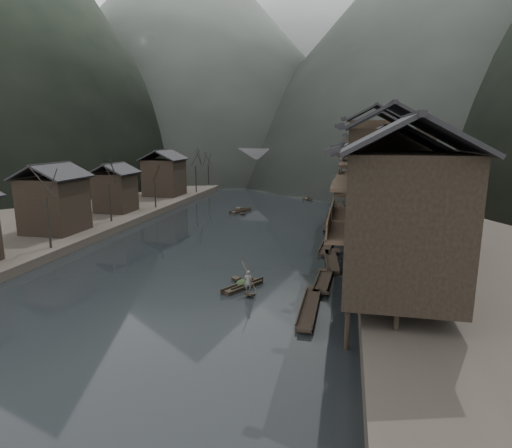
# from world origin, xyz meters

# --- Properties ---
(water) EXTENTS (300.00, 300.00, 0.00)m
(water) POSITION_xyz_m (0.00, 0.00, 0.00)
(water) COLOR black
(water) RESTS_ON ground
(right_bank) EXTENTS (40.00, 200.00, 1.80)m
(right_bank) POSITION_xyz_m (35.00, 40.00, 0.90)
(right_bank) COLOR #2D2823
(right_bank) RESTS_ON ground
(left_bank) EXTENTS (40.00, 200.00, 1.20)m
(left_bank) POSITION_xyz_m (-35.00, 40.00, 0.60)
(left_bank) COLOR #2D2823
(left_bank) RESTS_ON ground
(stilt_houses) EXTENTS (9.00, 67.60, 16.85)m
(stilt_houses) POSITION_xyz_m (17.28, 19.32, 9.09)
(stilt_houses) COLOR black
(stilt_houses) RESTS_ON ground
(left_houses) EXTENTS (8.10, 53.20, 8.73)m
(left_houses) POSITION_xyz_m (-20.50, 20.12, 5.66)
(left_houses) COLOR black
(left_houses) RESTS_ON left_bank
(bare_trees) EXTENTS (3.84, 71.76, 7.68)m
(bare_trees) POSITION_xyz_m (-17.00, 22.86, 6.58)
(bare_trees) COLOR black
(bare_trees) RESTS_ON left_bank
(moored_sampans) EXTENTS (2.77, 67.21, 0.47)m
(moored_sampans) POSITION_xyz_m (12.09, 24.67, 0.20)
(moored_sampans) COLOR black
(moored_sampans) RESTS_ON water
(midriver_boats) EXTENTS (13.87, 40.71, 0.45)m
(midriver_boats) POSITION_xyz_m (0.03, 52.30, 0.20)
(midriver_boats) COLOR black
(midriver_boats) RESTS_ON water
(stone_bridge) EXTENTS (40.00, 6.00, 9.00)m
(stone_bridge) POSITION_xyz_m (-0.00, 72.00, 5.11)
(stone_bridge) COLOR #4C4C4F
(stone_bridge) RESTS_ON ground
(hills) EXTENTS (320.00, 380.00, 114.37)m
(hills) POSITION_xyz_m (6.58, 165.70, 52.81)
(hills) COLOR black
(hills) RESTS_ON ground
(hero_sampan) EXTENTS (2.95, 4.25, 0.43)m
(hero_sampan) POSITION_xyz_m (5.67, -1.74, 0.20)
(hero_sampan) COLOR black
(hero_sampan) RESTS_ON water
(cargo_heap) EXTENTS (0.99, 1.29, 0.59)m
(cargo_heap) POSITION_xyz_m (5.57, -1.56, 0.73)
(cargo_heap) COLOR black
(cargo_heap) RESTS_ON hero_sampan
(boatman) EXTENTS (0.69, 0.47, 1.84)m
(boatman) POSITION_xyz_m (6.47, -3.09, 1.35)
(boatman) COLOR #5E5E61
(boatman) RESTS_ON hero_sampan
(bamboo_pole) EXTENTS (1.10, 1.48, 3.40)m
(bamboo_pole) POSITION_xyz_m (6.67, -3.09, 3.97)
(bamboo_pole) COLOR #8C7A51
(bamboo_pole) RESTS_ON boatman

